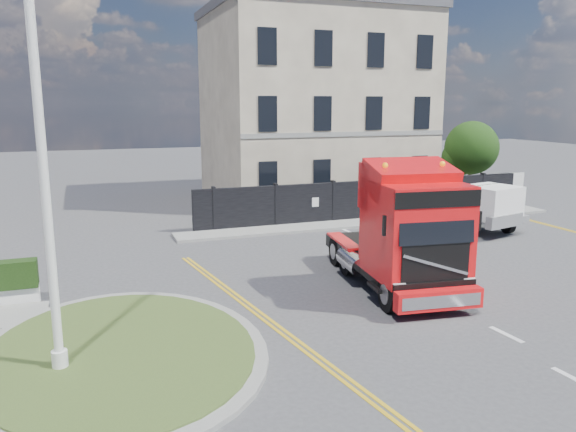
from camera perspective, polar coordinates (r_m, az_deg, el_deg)
name	(u,v)px	position (r m, az deg, el deg)	size (l,w,h in m)	color
ground	(336,285)	(18.58, 4.93, -6.95)	(120.00, 120.00, 0.00)	#424244
traffic_island	(121,352)	(14.17, -16.62, -13.06)	(6.80, 6.80, 0.17)	gray
hoarding_fence	(378,199)	(29.06, 9.15, 1.67)	(18.80, 0.25, 2.00)	black
georgian_building	(313,104)	(35.16, 2.51, 11.28)	(12.30, 10.30, 12.80)	beige
tree	(469,150)	(35.71, 17.88, 6.37)	(3.20, 3.20, 4.80)	#382619
pavement_far	(377,222)	(28.20, 9.01, -0.57)	(20.00, 1.60, 0.12)	gray
truck	(406,236)	(17.65, 11.85, -2.03)	(3.33, 7.01, 4.05)	black
flatbed_pickup	(481,206)	(27.16, 18.99, 0.93)	(3.26, 5.72, 2.22)	slate
lamppost_island	(43,170)	(12.54, -23.59, 4.30)	(0.27, 0.53, 8.63)	white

